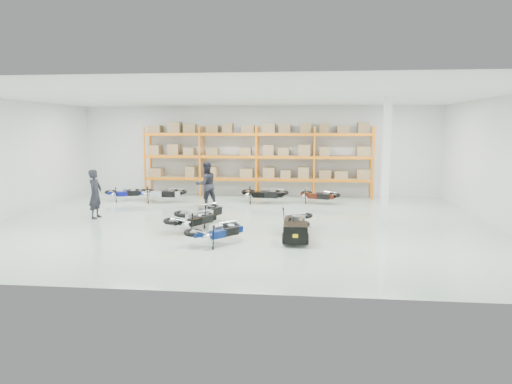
# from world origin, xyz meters

# --- Properties ---
(room) EXTENTS (18.00, 18.00, 18.00)m
(room) POSITION_xyz_m (0.00, 0.00, 2.25)
(room) COLOR #B0C4B4
(room) RESTS_ON ground
(pallet_rack) EXTENTS (11.28, 0.98, 3.62)m
(pallet_rack) POSITION_xyz_m (-0.00, 6.45, 2.26)
(pallet_rack) COLOR orange
(pallet_rack) RESTS_ON ground
(structural_column) EXTENTS (0.25, 0.25, 4.50)m
(structural_column) POSITION_xyz_m (5.20, 0.50, 2.25)
(structural_column) COLOR white
(structural_column) RESTS_ON ground
(moto_blue_centre) EXTENTS (1.74, 1.78, 1.08)m
(moto_blue_centre) POSITION_xyz_m (-0.22, -3.04, 0.51)
(moto_blue_centre) COLOR #081B53
(moto_blue_centre) RESTS_ON ground
(moto_silver_left) EXTENTS (1.68, 2.12, 1.23)m
(moto_silver_left) POSITION_xyz_m (-1.25, -0.31, 0.58)
(moto_silver_left) COLOR silver
(moto_silver_left) RESTS_ON ground
(moto_black_far_left) EXTENTS (1.68, 1.90, 1.11)m
(moto_black_far_left) POSITION_xyz_m (-1.32, -1.47, 0.53)
(moto_black_far_left) COLOR black
(moto_black_far_left) RESTS_ON ground
(moto_touring_right) EXTENTS (0.97, 1.76, 1.10)m
(moto_touring_right) POSITION_xyz_m (2.10, -1.26, 0.52)
(moto_touring_right) COLOR black
(moto_touring_right) RESTS_ON ground
(trailer) EXTENTS (0.79, 1.49, 0.62)m
(trailer) POSITION_xyz_m (2.10, -2.86, 0.36)
(trailer) COLOR black
(trailer) RESTS_ON ground
(moto_back_a) EXTENTS (1.84, 1.39, 1.07)m
(moto_back_a) POSITION_xyz_m (-6.03, 4.52, 0.50)
(moto_back_a) COLOR navy
(moto_back_a) RESTS_ON ground
(moto_back_b) EXTENTS (1.86, 0.93, 1.21)m
(moto_back_b) POSITION_xyz_m (-4.17, 4.23, 0.57)
(moto_back_b) COLOR #B4B9BF
(moto_back_b) RESTS_ON ground
(moto_back_c) EXTENTS (1.98, 1.14, 1.23)m
(moto_back_c) POSITION_xyz_m (0.51, 4.50, 0.58)
(moto_back_c) COLOR black
(moto_back_c) RESTS_ON ground
(moto_back_d) EXTENTS (1.82, 1.38, 1.06)m
(moto_back_d) POSITION_xyz_m (3.00, 4.64, 0.50)
(moto_back_d) COLOR #39120B
(moto_back_d) RESTS_ON ground
(person_left) EXTENTS (0.48, 0.70, 1.86)m
(person_left) POSITION_xyz_m (-5.57, 0.39, 0.93)
(person_left) COLOR black
(person_left) RESTS_ON ground
(person_back) EXTENTS (1.22, 1.16, 1.98)m
(person_back) POSITION_xyz_m (-1.89, 3.23, 0.99)
(person_back) COLOR black
(person_back) RESTS_ON ground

